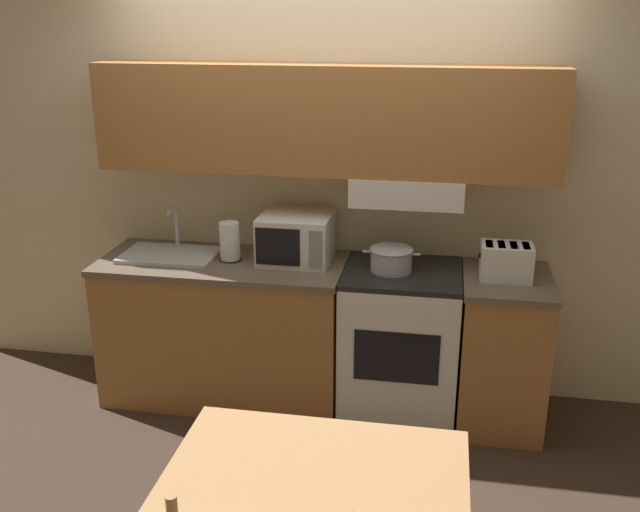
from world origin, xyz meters
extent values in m
plane|color=#3D2D23|center=(0.00, 0.00, 0.00)|extent=(16.00, 16.00, 0.00)
cube|color=beige|center=(0.00, 0.03, 1.27)|extent=(4.98, 0.05, 2.55)
cube|color=#A36B38|center=(0.00, -0.16, 1.70)|extent=(2.58, 0.32, 0.60)
cube|color=white|center=(0.48, -0.16, 1.32)|extent=(0.63, 0.34, 0.16)
cube|color=#A36B38|center=(-0.58, -0.31, 0.42)|extent=(1.42, 0.62, 0.85)
cube|color=brown|center=(-0.58, -0.31, 0.86)|extent=(1.44, 0.64, 0.04)
cube|color=#A36B38|center=(1.06, -0.31, 0.42)|extent=(0.47, 0.62, 0.85)
cube|color=brown|center=(1.06, -0.31, 0.86)|extent=(0.49, 0.64, 0.04)
cube|color=white|center=(0.48, -0.30, 0.43)|extent=(0.66, 0.60, 0.85)
cube|color=black|center=(0.48, -0.30, 0.87)|extent=(0.66, 0.60, 0.03)
cube|color=black|center=(0.48, -0.61, 0.49)|extent=(0.46, 0.01, 0.30)
cylinder|color=black|center=(0.33, -0.42, 0.88)|extent=(0.09, 0.09, 0.01)
cylinder|color=black|center=(0.63, -0.42, 0.88)|extent=(0.09, 0.09, 0.01)
cylinder|color=black|center=(0.33, -0.18, 0.88)|extent=(0.09, 0.09, 0.01)
cylinder|color=black|center=(0.63, -0.18, 0.88)|extent=(0.09, 0.09, 0.01)
cylinder|color=#B7BABF|center=(0.41, -0.31, 0.95)|extent=(0.23, 0.23, 0.13)
torus|color=#B7BABF|center=(0.41, -0.31, 1.01)|extent=(0.24, 0.24, 0.01)
cylinder|color=#B7BABF|center=(0.28, -0.31, 0.99)|extent=(0.05, 0.01, 0.01)
cylinder|color=#B7BABF|center=(0.55, -0.31, 0.99)|extent=(0.05, 0.01, 0.01)
cube|color=white|center=(-0.15, -0.23, 1.02)|extent=(0.41, 0.38, 0.28)
cube|color=black|center=(-0.22, -0.42, 1.02)|extent=(0.25, 0.01, 0.22)
cube|color=gray|center=(0.00, -0.42, 1.02)|extent=(0.07, 0.01, 0.22)
cube|color=white|center=(1.04, -0.33, 0.98)|extent=(0.28, 0.20, 0.19)
cube|color=black|center=(0.89, -0.33, 1.01)|extent=(0.01, 0.02, 0.02)
cube|color=black|center=(0.94, -0.33, 1.07)|extent=(0.04, 0.14, 0.01)
cube|color=black|center=(1.00, -0.33, 1.07)|extent=(0.04, 0.14, 0.01)
cube|color=black|center=(1.07, -0.33, 1.07)|extent=(0.04, 0.14, 0.01)
cube|color=black|center=(1.13, -0.33, 1.07)|extent=(0.04, 0.14, 0.01)
cube|color=#B7BABF|center=(-0.90, -0.31, 0.89)|extent=(0.55, 0.36, 0.02)
cube|color=#4C4F54|center=(-0.90, -0.33, 0.90)|extent=(0.47, 0.27, 0.01)
cylinder|color=#B7BABF|center=(-0.90, -0.18, 1.03)|extent=(0.02, 0.02, 0.24)
cylinder|color=#B7BABF|center=(-0.90, -0.24, 1.15)|extent=(0.02, 0.12, 0.02)
cylinder|color=black|center=(-0.53, -0.30, 0.88)|extent=(0.13, 0.13, 0.01)
cylinder|color=white|center=(-0.53, -0.30, 1.00)|extent=(0.12, 0.12, 0.22)
cube|color=tan|center=(0.30, -2.04, 0.74)|extent=(1.05, 0.72, 0.04)
cube|color=tan|center=(-0.19, -1.72, 0.36)|extent=(0.06, 0.06, 0.72)
camera|label=1|loc=(0.67, -4.08, 2.28)|focal=40.00mm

